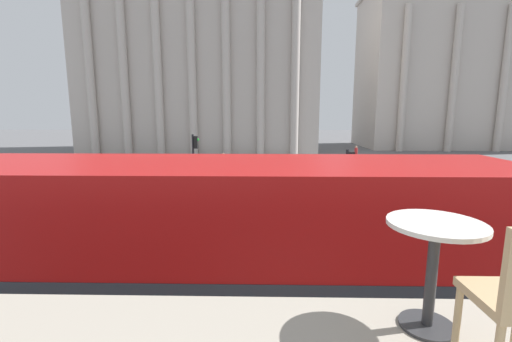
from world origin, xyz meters
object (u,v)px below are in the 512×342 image
plaza_building_left (204,71)px  car_silver (422,189)px  pedestrian_olive (224,161)px  pedestrian_red (356,153)px  pedestrian_yellow (400,191)px  plaza_building_right (475,71)px  traffic_light_mid (195,158)px  pedestrian_grey (492,198)px  traffic_light_near (348,181)px  cafe_dining_table (434,251)px  double_decker_bus (221,268)px

plaza_building_left → car_silver: 32.86m
pedestrian_olive → pedestrian_red: size_ratio=0.98×
pedestrian_olive → pedestrian_yellow: (10.65, -11.29, 0.04)m
plaza_building_left → plaza_building_right: 39.51m
traffic_light_mid → pedestrian_grey: 15.53m
traffic_light_near → pedestrian_grey: size_ratio=2.21×
traffic_light_near → car_silver: bearing=46.3°
traffic_light_near → cafe_dining_table: bearing=-101.4°
pedestrian_grey → traffic_light_mid: bearing=-164.3°
double_decker_bus → pedestrian_red: size_ratio=5.94×
cafe_dining_table → car_silver: (8.18, 17.57, -3.56)m
plaza_building_right → car_silver: 40.91m
plaza_building_right → traffic_light_near: (-27.72, -39.12, -8.75)m
traffic_light_mid → pedestrian_grey: traffic_light_mid is taller
pedestrian_red → traffic_light_mid: bearing=-94.3°
car_silver → pedestrian_olive: (-12.69, 9.38, 0.27)m
double_decker_bus → pedestrian_olive: double_decker_bus is taller
plaza_building_right → car_silver: size_ratio=7.81×
traffic_light_near → pedestrian_yellow: traffic_light_near is taller
plaza_building_left → pedestrian_olive: size_ratio=16.98×
plaza_building_left → traffic_light_near: (11.21, -32.45, -8.08)m
double_decker_bus → plaza_building_left: size_ratio=0.36×
cafe_dining_table → pedestrian_yellow: cafe_dining_table is taller
pedestrian_olive → pedestrian_red: bearing=85.1°
double_decker_bus → plaza_building_right: size_ratio=0.31×
double_decker_bus → cafe_dining_table: size_ratio=14.05×
plaza_building_right → pedestrian_grey: (-19.82, -35.98, -10.21)m
traffic_light_mid → pedestrian_grey: bearing=-9.8°
traffic_light_near → pedestrian_olive: size_ratio=2.19×
double_decker_bus → plaza_building_right: 57.40m
traffic_light_mid → pedestrian_grey: size_ratio=2.34×
plaza_building_right → pedestrian_yellow: 43.48m
double_decker_bus → traffic_light_mid: (-3.16, 13.55, 0.16)m
cafe_dining_table → pedestrian_grey: (10.20, 14.55, -3.30)m
double_decker_bus → pedestrian_olive: size_ratio=6.07×
car_silver → pedestrian_grey: 3.64m
pedestrian_olive → plaza_building_left: bearing=163.7°
traffic_light_mid → pedestrian_yellow: (11.16, -1.52, -1.54)m
plaza_building_left → car_silver: plaza_building_left is taller
traffic_light_mid → car_silver: size_ratio=0.93×
pedestrian_red → plaza_building_left: bearing=-175.6°
pedestrian_olive → pedestrian_red: (13.02, 6.35, 0.02)m
plaza_building_right → pedestrian_grey: 42.33m
cafe_dining_table → traffic_light_mid: cafe_dining_table is taller
plaza_building_right → plaza_building_left: bearing=-170.3°
cafe_dining_table → pedestrian_red: bearing=75.7°
double_decker_bus → pedestrian_yellow: double_decker_bus is taller
plaza_building_right → pedestrian_grey: bearing=-118.9°
traffic_light_near → pedestrian_red: 22.79m
double_decker_bus → pedestrian_olive: bearing=94.8°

